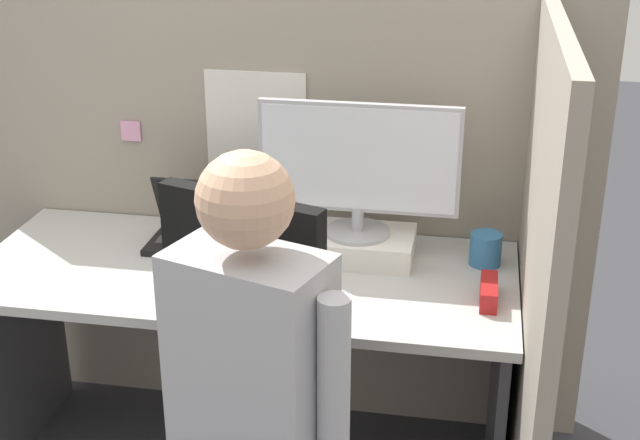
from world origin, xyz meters
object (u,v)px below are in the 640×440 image
object	(u,v)px
carrot_toy	(232,289)
coffee_mug	(486,249)
monitor	(359,165)
office_chair	(251,430)
laptop	(200,231)
person	(253,401)
stapler	(489,292)
paper_box	(357,245)

from	to	relation	value
carrot_toy	coffee_mug	xyz separation A→B (m)	(0.70, 0.34, 0.03)
monitor	office_chair	distance (m)	0.88
carrot_toy	laptop	bearing A→B (deg)	120.77
laptop	office_chair	size ratio (longest dim) A/B	0.27
carrot_toy	office_chair	bearing A→B (deg)	-69.51
coffee_mug	person	bearing A→B (deg)	-117.63
laptop	coffee_mug	size ratio (longest dim) A/B	3.13
carrot_toy	person	size ratio (longest dim) A/B	0.10
stapler	coffee_mug	bearing A→B (deg)	92.92
office_chair	carrot_toy	bearing A→B (deg)	110.49
person	coffee_mug	world-z (taller)	person
monitor	stapler	xyz separation A→B (m)	(0.40, -0.23, -0.27)
laptop	office_chair	bearing A→B (deg)	-64.84
person	carrot_toy	bearing A→B (deg)	109.90
coffee_mug	paper_box	bearing A→B (deg)	-178.08
carrot_toy	person	world-z (taller)	person
paper_box	person	distance (m)	0.92
office_chair	coffee_mug	size ratio (longest dim) A/B	11.42
monitor	carrot_toy	world-z (taller)	monitor
stapler	coffee_mug	distance (m)	0.24
paper_box	office_chair	xyz separation A→B (m)	(-0.15, -0.75, -0.17)
stapler	coffee_mug	size ratio (longest dim) A/B	1.65
monitor	person	world-z (taller)	person
paper_box	person	xyz separation A→B (m)	(-0.10, -0.91, 0.03)
coffee_mug	stapler	bearing A→B (deg)	-87.08
office_chair	person	world-z (taller)	person
monitor	person	distance (m)	0.95
monitor	coffee_mug	xyz separation A→B (m)	(0.39, 0.01, -0.25)
stapler	carrot_toy	world-z (taller)	stapler
office_chair	coffee_mug	world-z (taller)	office_chair
paper_box	monitor	distance (m)	0.26
monitor	coffee_mug	bearing A→B (deg)	1.51
stapler	person	world-z (taller)	person
laptop	person	world-z (taller)	person
stapler	office_chair	size ratio (longest dim) A/B	0.14
laptop	stapler	xyz separation A→B (m)	(0.90, -0.23, -0.01)
stapler	person	xyz separation A→B (m)	(-0.50, -0.68, 0.04)
stapler	office_chair	xyz separation A→B (m)	(-0.55, -0.52, -0.16)
monitor	coffee_mug	size ratio (longest dim) A/B	6.10
monitor	laptop	xyz separation A→B (m)	(-0.50, -0.00, -0.25)
office_chair	laptop	bearing A→B (deg)	115.16
carrot_toy	office_chair	xyz separation A→B (m)	(0.16, -0.43, -0.15)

